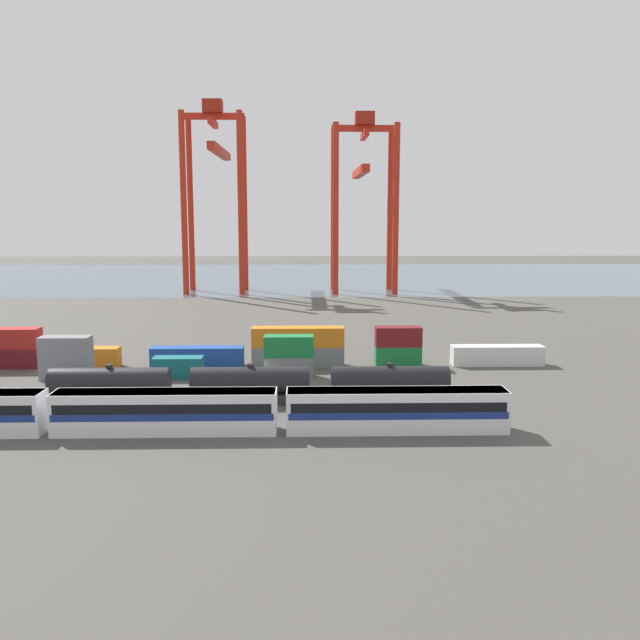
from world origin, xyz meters
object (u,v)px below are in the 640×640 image
Objects in this scene: shipping_container_2 at (67,368)px; gantry_crane_central at (363,186)px; gantry_crane_west at (216,177)px; passenger_train at (165,410)px; freight_tank_row at (251,385)px.

gantry_crane_central reaches higher than shipping_container_2.
gantry_crane_west is at bearing 86.19° from shipping_container_2.
gantry_crane_central is (28.02, 117.76, 24.99)m from passenger_train.
gantry_crane_central is at bearing 76.62° from passenger_train.
shipping_container_2 is 100.84m from gantry_crane_west.
freight_tank_row reaches higher than shipping_container_2.
gantry_crane_central is (44.30, 96.47, 25.83)m from shipping_container_2.
gantry_crane_central reaches higher than passenger_train.
passenger_train is 1.31× the size of gantry_crane_west.
gantry_crane_west is 37.92m from gantry_crane_central.
passenger_train is 10.39× the size of shipping_container_2.
passenger_train is 121.44m from gantry_crane_west.
gantry_crane_central is (21.01, 107.94, 25.15)m from freight_tank_row.
passenger_train is 12.07m from freight_tank_row.
freight_tank_row is 25.97m from shipping_container_2.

